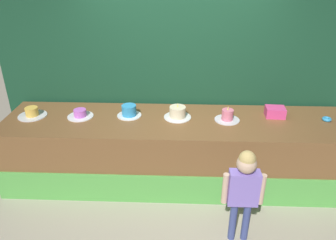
% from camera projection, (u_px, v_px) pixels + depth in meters
% --- Properties ---
extents(ground_plane, '(12.00, 12.00, 0.00)m').
position_uv_depth(ground_plane, '(176.00, 202.00, 4.01)').
color(ground_plane, '#ADA38E').
extents(stage_platform, '(4.36, 1.02, 0.88)m').
position_uv_depth(stage_platform, '(177.00, 151.00, 4.26)').
color(stage_platform, brown).
rests_on(stage_platform, ground_plane).
extents(curtain_backdrop, '(4.84, 0.08, 2.74)m').
position_uv_depth(curtain_backdrop, '(179.00, 68.00, 4.38)').
color(curtain_backdrop, '#19472D').
rests_on(curtain_backdrop, ground_plane).
extents(child_figure, '(0.42, 0.19, 1.09)m').
position_uv_depth(child_figure, '(244.00, 185.00, 3.19)').
color(child_figure, '#3F4C8C').
rests_on(child_figure, ground_plane).
extents(pink_box, '(0.25, 0.20, 0.12)m').
position_uv_depth(pink_box, '(275.00, 112.00, 4.14)').
color(pink_box, '#EC458C').
rests_on(pink_box, stage_platform).
extents(donut, '(0.11, 0.11, 0.04)m').
position_uv_depth(donut, '(327.00, 119.00, 4.05)').
color(donut, '#3399D8').
rests_on(donut, stage_platform).
extents(cake_far_left, '(0.36, 0.36, 0.12)m').
position_uv_depth(cake_far_left, '(32.00, 113.00, 4.15)').
color(cake_far_left, silver).
rests_on(cake_far_left, stage_platform).
extents(cake_left, '(0.33, 0.33, 0.10)m').
position_uv_depth(cake_left, '(80.00, 114.00, 4.14)').
color(cake_left, white).
rests_on(cake_left, stage_platform).
extents(cake_center, '(0.31, 0.31, 0.14)m').
position_uv_depth(cake_center, '(129.00, 111.00, 4.15)').
color(cake_center, white).
rests_on(cake_center, stage_platform).
extents(cake_right, '(0.34, 0.34, 0.20)m').
position_uv_depth(cake_right, '(178.00, 113.00, 4.11)').
color(cake_right, white).
rests_on(cake_right, stage_platform).
extents(cake_far_right, '(0.31, 0.31, 0.19)m').
position_uv_depth(cake_far_right, '(227.00, 116.00, 4.04)').
color(cake_far_right, silver).
rests_on(cake_far_right, stage_platform).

